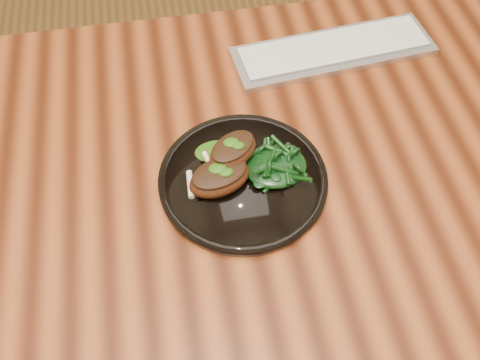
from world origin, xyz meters
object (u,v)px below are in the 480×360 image
object	(u,v)px
desk	(237,184)
plate	(243,179)
lamb_chop_front	(219,177)
greens_heap	(276,163)
keyboard	(333,50)

from	to	relation	value
desk	plate	bearing A→B (deg)	-88.78
lamb_chop_front	plate	bearing A→B (deg)	13.77
lamb_chop_front	greens_heap	distance (m)	0.10
lamb_chop_front	keyboard	bearing A→B (deg)	46.61
plate	lamb_chop_front	size ratio (longest dim) A/B	2.38
plate	keyboard	size ratio (longest dim) A/B	0.67
keyboard	lamb_chop_front	bearing A→B (deg)	-133.39
keyboard	plate	bearing A→B (deg)	-129.86
greens_heap	keyboard	xyz separation A→B (m)	(0.18, 0.28, -0.02)
lamb_chop_front	greens_heap	xyz separation A→B (m)	(0.10, 0.01, -0.01)
lamb_chop_front	greens_heap	world-z (taller)	lamb_chop_front
greens_heap	desk	bearing A→B (deg)	137.53
plate	keyboard	bearing A→B (deg)	50.14
plate	keyboard	distance (m)	0.37
lamb_chop_front	greens_heap	bearing A→B (deg)	8.89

